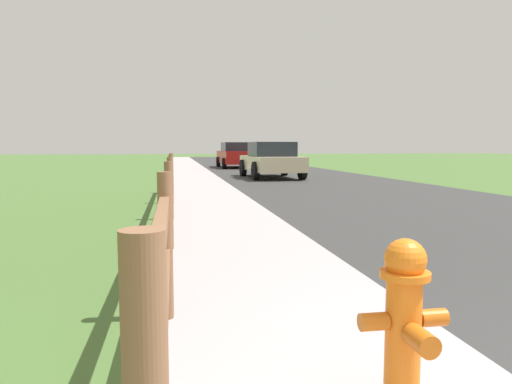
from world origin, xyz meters
name	(u,v)px	position (x,y,z in m)	size (l,w,h in m)	color
ground_plane	(210,171)	(0.00, 25.00, 0.00)	(120.00, 120.00, 0.00)	#496B32
road_asphalt	(265,169)	(3.50, 27.00, 0.00)	(7.00, 66.00, 0.01)	#343434
curb_concrete	(156,169)	(-3.00, 27.00, 0.00)	(6.00, 66.00, 0.01)	#AFA3A6
grass_verge	(129,170)	(-4.50, 27.00, 0.01)	(5.00, 66.00, 0.00)	#496B32
fire_hydrant	(404,321)	(-0.80, 1.33, 0.46)	(0.46, 0.40, 0.88)	orange
rail_fence	(170,190)	(-2.01, 6.56, 0.67)	(0.11, 12.63, 1.14)	brown
parked_suv_beige	(271,160)	(2.16, 18.76, 0.76)	(2.27, 4.51, 1.53)	#C6B793
parked_car_red	(235,155)	(1.89, 28.63, 0.80)	(2.10, 4.86, 1.60)	maroon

